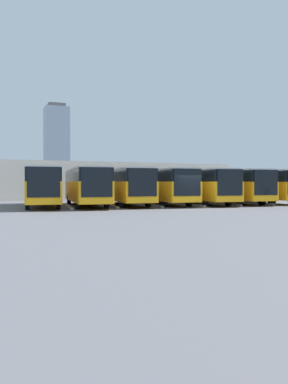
{
  "coord_description": "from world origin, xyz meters",
  "views": [
    {
      "loc": [
        13.67,
        25.13,
        1.85
      ],
      "look_at": [
        1.71,
        -5.78,
        1.14
      ],
      "focal_mm": 35.0,
      "sensor_mm": 36.0,
      "label": 1
    }
  ],
  "objects": [
    {
      "name": "bus_5",
      "position": [
        6.96,
        -5.67,
        1.76
      ],
      "size": [
        3.42,
        11.77,
        3.13
      ],
      "rotation": [
        0.0,
        0.0,
        -0.08
      ],
      "color": "orange",
      "rests_on": "ground_plane"
    },
    {
      "name": "bus_4",
      "position": [
        3.48,
        -5.99,
        1.76
      ],
      "size": [
        3.42,
        11.77,
        3.13
      ],
      "rotation": [
        0.0,
        0.0,
        -0.08
      ],
      "color": "orange",
      "rests_on": "ground_plane"
    },
    {
      "name": "bus_0",
      "position": [
        -10.43,
        -5.38,
        1.76
      ],
      "size": [
        3.42,
        11.77,
        3.13
      ],
      "rotation": [
        0.0,
        0.0,
        -0.08
      ],
      "color": "orange",
      "rests_on": "ground_plane"
    },
    {
      "name": "bus_3",
      "position": [
        0.0,
        -5.65,
        1.76
      ],
      "size": [
        3.42,
        11.77,
        3.13
      ],
      "rotation": [
        0.0,
        0.0,
        -0.08
      ],
      "color": "orange",
      "rests_on": "ground_plane"
    },
    {
      "name": "office_tower",
      "position": [
        -20.43,
        -217.82,
        25.79
      ],
      "size": [
        14.87,
        14.87,
        52.77
      ],
      "color": "#7F8EA3",
      "rests_on": "ground_plane"
    },
    {
      "name": "ground_plane",
      "position": [
        0.0,
        0.0,
        0.0
      ],
      "size": [
        600.0,
        600.0,
        0.0
      ],
      "primitive_type": "plane",
      "color": "#5B5B60"
    },
    {
      "name": "curb_divider_2",
      "position": [
        -1.74,
        -3.48,
        0.07
      ],
      "size": [
        0.7,
        5.52,
        0.15
      ],
      "primitive_type": "cube",
      "rotation": [
        0.0,
        0.0,
        -0.08
      ],
      "color": "#9E9E99",
      "rests_on": "ground_plane"
    },
    {
      "name": "curb_divider_3",
      "position": [
        1.74,
        -3.94,
        0.07
      ],
      "size": [
        0.7,
        5.52,
        0.15
      ],
      "primitive_type": "cube",
      "rotation": [
        0.0,
        0.0,
        -0.08
      ],
      "color": "#9E9E99",
      "rests_on": "ground_plane"
    },
    {
      "name": "curb_divider_4",
      "position": [
        5.22,
        -4.27,
        0.07
      ],
      "size": [
        0.7,
        5.52,
        0.15
      ],
      "primitive_type": "cube",
      "rotation": [
        0.0,
        0.0,
        -0.08
      ],
      "color": "#9E9E99",
      "rests_on": "ground_plane"
    },
    {
      "name": "bus_6",
      "position": [
        10.43,
        -6.34,
        1.76
      ],
      "size": [
        3.42,
        11.77,
        3.13
      ],
      "rotation": [
        0.0,
        0.0,
        -0.08
      ],
      "color": "orange",
      "rests_on": "ground_plane"
    },
    {
      "name": "bus_1",
      "position": [
        -6.95,
        -5.27,
        1.76
      ],
      "size": [
        3.42,
        11.77,
        3.13
      ],
      "rotation": [
        0.0,
        0.0,
        -0.08
      ],
      "color": "orange",
      "rests_on": "ground_plane"
    },
    {
      "name": "station_building",
      "position": [
        0.0,
        -23.23,
        2.25
      ],
      "size": [
        29.16,
        15.36,
        4.45
      ],
      "color": "beige",
      "rests_on": "ground_plane"
    },
    {
      "name": "bus_2",
      "position": [
        -3.48,
        -5.19,
        1.76
      ],
      "size": [
        3.42,
        11.77,
        3.13
      ],
      "rotation": [
        0.0,
        0.0,
        -0.08
      ],
      "color": "orange",
      "rests_on": "ground_plane"
    },
    {
      "name": "curb_divider_1",
      "position": [
        -5.22,
        -3.56,
        0.07
      ],
      "size": [
        0.7,
        5.52,
        0.15
      ],
      "primitive_type": "cube",
      "rotation": [
        0.0,
        0.0,
        -0.08
      ],
      "color": "#9E9E99",
      "rests_on": "ground_plane"
    },
    {
      "name": "curb_divider_5",
      "position": [
        8.69,
        -3.96,
        0.07
      ],
      "size": [
        0.7,
        5.52,
        0.15
      ],
      "primitive_type": "cube",
      "rotation": [
        0.0,
        0.0,
        -0.08
      ],
      "color": "#9E9E99",
      "rests_on": "ground_plane"
    },
    {
      "name": "curb_divider_0",
      "position": [
        -8.69,
        -3.66,
        0.07
      ],
      "size": [
        0.7,
        5.52,
        0.15
      ],
      "primitive_type": "cube",
      "rotation": [
        0.0,
        0.0,
        -0.08
      ],
      "color": "#9E9E99",
      "rests_on": "ground_plane"
    }
  ]
}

